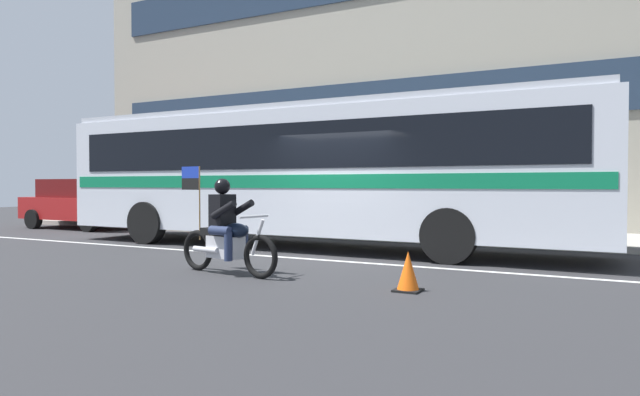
% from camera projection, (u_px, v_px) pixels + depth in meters
% --- Properties ---
extents(ground_plane, '(60.00, 60.00, 0.00)m').
position_uv_depth(ground_plane, '(335.00, 256.00, 11.48)').
color(ground_plane, '#2B2B2D').
extents(sidewalk_curb, '(28.00, 3.80, 0.15)m').
position_uv_depth(sidewalk_curb, '(415.00, 234.00, 15.98)').
color(sidewalk_curb, '#A39E93').
rests_on(sidewalk_curb, ground_plane).
extents(lane_center_stripe, '(26.60, 0.14, 0.01)m').
position_uv_depth(lane_center_stripe, '(321.00, 260.00, 10.95)').
color(lane_center_stripe, silver).
rests_on(lane_center_stripe, ground_plane).
extents(office_building_facade, '(28.00, 0.89, 11.86)m').
position_uv_depth(office_building_facade, '(439.00, 43.00, 17.86)').
color(office_building_facade, gray).
rests_on(office_building_facade, ground_plane).
extents(transit_bus, '(12.90, 2.70, 3.22)m').
position_uv_depth(transit_bus, '(311.00, 166.00, 13.06)').
color(transit_bus, silver).
rests_on(transit_bus, ground_plane).
extents(motorcycle_with_rider, '(2.18, 0.69, 1.78)m').
position_uv_depth(motorcycle_with_rider, '(226.00, 233.00, 9.20)').
color(motorcycle_with_rider, black).
rests_on(motorcycle_with_rider, ground_plane).
extents(parked_sedan_curbside, '(4.29, 1.92, 1.64)m').
position_uv_depth(parked_sedan_curbside, '(81.00, 203.00, 18.77)').
color(parked_sedan_curbside, maroon).
rests_on(parked_sedan_curbside, ground_plane).
extents(fire_hydrant, '(0.22, 0.30, 0.75)m').
position_uv_depth(fire_hydrant, '(215.00, 215.00, 17.47)').
color(fire_hydrant, '#4C8C3F').
rests_on(fire_hydrant, sidewalk_curb).
extents(traffic_cone, '(0.36, 0.36, 0.55)m').
position_uv_depth(traffic_cone, '(408.00, 273.00, 7.74)').
color(traffic_cone, '#EA590F').
rests_on(traffic_cone, ground_plane).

